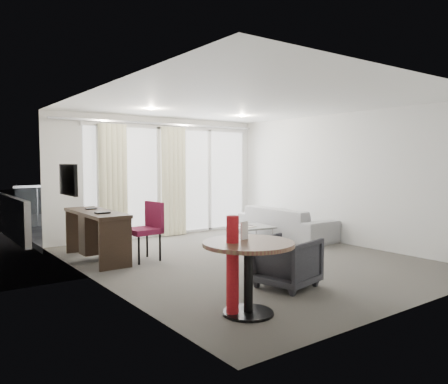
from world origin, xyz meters
TOP-DOWN VIEW (x-y plane):
  - floor at (0.00, 0.00)m, footprint 5.00×6.00m
  - ceiling at (0.00, 0.00)m, footprint 5.00×6.00m
  - wall_left at (-2.50, 0.00)m, footprint 0.00×6.00m
  - wall_right at (2.50, 0.00)m, footprint 0.00×6.00m
  - wall_front at (0.00, -3.00)m, footprint 5.00×0.00m
  - window_panel at (0.30, 2.98)m, footprint 4.00×0.02m
  - window_frame at (0.30, 2.97)m, footprint 4.10×0.06m
  - curtain_left at (-1.15, 2.82)m, footprint 0.60×0.20m
  - curtain_right at (0.25, 2.82)m, footprint 0.60×0.20m
  - curtain_track at (0.00, 2.82)m, footprint 4.80×0.04m
  - downlight_a at (-0.90, 1.60)m, footprint 0.12×0.12m
  - downlight_b at (1.20, 1.60)m, footprint 0.12×0.12m
  - desk at (-2.01, 1.45)m, footprint 0.54×1.73m
  - tv at (-2.46, 1.45)m, footprint 0.05×0.80m
  - desk_chair at (-1.42, 0.93)m, footprint 0.57×0.54m
  - round_table at (-1.63, -2.07)m, footprint 1.18×1.18m
  - menu_card at (-1.58, -1.93)m, footprint 0.11×0.04m
  - red_lamp at (-1.79, -2.00)m, footprint 0.26×0.26m
  - tub_armchair at (-0.57, -1.57)m, footprint 0.86×0.85m
  - coffee_table at (1.11, 1.15)m, footprint 0.83×0.83m
  - remote at (1.05, 1.17)m, footprint 0.09×0.15m
  - magazine at (0.97, 1.12)m, footprint 0.29×0.34m
  - sofa at (2.04, 1.13)m, footprint 0.88×2.25m
  - terrace_slab at (0.30, 4.50)m, footprint 5.60×3.00m
  - rattan_chair_a at (1.04, 3.99)m, footprint 0.65×0.65m
  - rattan_chair_b at (1.79, 4.43)m, footprint 0.74×0.74m
  - rattan_table at (1.66, 3.77)m, footprint 0.58×0.58m
  - balustrade at (0.30, 5.95)m, footprint 5.50×0.06m

SIDE VIEW (x-z plane):
  - terrace_slab at x=0.30m, z-range -0.12..0.00m
  - floor at x=0.00m, z-range 0.00..0.00m
  - coffee_table at x=1.11m, z-range 0.00..0.33m
  - rattan_table at x=1.66m, z-range 0.00..0.47m
  - sofa at x=2.04m, z-range 0.00..0.66m
  - tub_armchair at x=-0.57m, z-range 0.00..0.66m
  - remote at x=1.05m, z-range 0.35..0.37m
  - magazine at x=0.97m, z-range 0.35..0.37m
  - round_table at x=-1.63m, z-range 0.00..0.79m
  - desk at x=-2.01m, z-range 0.00..0.81m
  - rattan_chair_b at x=1.79m, z-range 0.00..0.85m
  - rattan_chair_a at x=1.04m, z-range 0.00..0.90m
  - desk_chair at x=-1.42m, z-range 0.00..0.97m
  - balustrade at x=0.30m, z-range -0.02..1.02m
  - red_lamp at x=-1.79m, z-range 0.00..1.07m
  - menu_card at x=-1.58m, z-range 0.62..0.82m
  - window_panel at x=0.30m, z-range 0.01..2.39m
  - curtain_left at x=-1.15m, z-range 0.01..2.39m
  - curtain_right at x=0.25m, z-range 0.01..2.39m
  - window_frame at x=0.30m, z-range -0.02..2.42m
  - wall_left at x=-2.50m, z-range 0.00..2.60m
  - wall_right at x=2.50m, z-range 0.00..2.60m
  - wall_front at x=0.00m, z-range 0.00..2.60m
  - tv at x=-2.46m, z-range 1.10..1.60m
  - curtain_track at x=0.00m, z-range 2.43..2.47m
  - downlight_a at x=-0.90m, z-range 2.58..2.60m
  - downlight_b at x=1.20m, z-range 2.58..2.60m
  - ceiling at x=0.00m, z-range 2.60..2.60m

